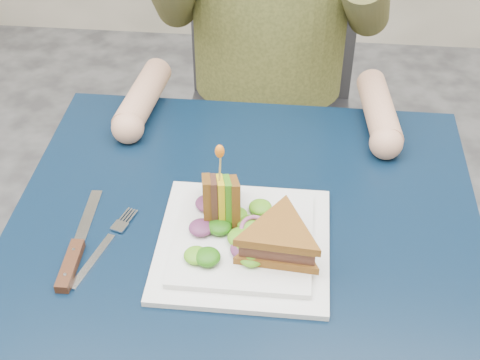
# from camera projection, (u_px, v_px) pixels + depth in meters

# --- Properties ---
(table) EXTENTS (0.75, 0.75, 0.73)m
(table) POSITION_uv_depth(u_px,v_px,m) (242.00, 272.00, 1.08)
(table) COLOR black
(table) RESTS_ON ground
(chair) EXTENTS (0.42, 0.40, 0.93)m
(chair) POSITION_uv_depth(u_px,v_px,m) (269.00, 90.00, 1.70)
(chair) COLOR #47474C
(chair) RESTS_ON ground
(plate) EXTENTS (0.26, 0.26, 0.02)m
(plate) POSITION_uv_depth(u_px,v_px,m) (243.00, 242.00, 1.01)
(plate) COLOR white
(plate) RESTS_ON table
(sandwich_flat) EXTENTS (0.15, 0.15, 0.05)m
(sandwich_flat) POSITION_uv_depth(u_px,v_px,m) (279.00, 240.00, 0.97)
(sandwich_flat) COLOR brown
(sandwich_flat) RESTS_ON plate
(sandwich_upright) EXTENTS (0.08, 0.12, 0.12)m
(sandwich_upright) POSITION_uv_depth(u_px,v_px,m) (221.00, 199.00, 1.02)
(sandwich_upright) COLOR brown
(sandwich_upright) RESTS_ON plate
(fork) EXTENTS (0.07, 0.18, 0.01)m
(fork) POSITION_uv_depth(u_px,v_px,m) (102.00, 248.00, 1.01)
(fork) COLOR silver
(fork) RESTS_ON table
(knife) EXTENTS (0.03, 0.22, 0.02)m
(knife) POSITION_uv_depth(u_px,v_px,m) (74.00, 256.00, 1.00)
(knife) COLOR silver
(knife) RESTS_ON table
(toothpick) EXTENTS (0.01, 0.01, 0.06)m
(toothpick) POSITION_uv_depth(u_px,v_px,m) (220.00, 166.00, 0.98)
(toothpick) COLOR tan
(toothpick) RESTS_ON sandwich_upright
(toothpick_frill) EXTENTS (0.01, 0.01, 0.02)m
(toothpick_frill) POSITION_uv_depth(u_px,v_px,m) (220.00, 151.00, 0.96)
(toothpick_frill) COLOR orange
(toothpick_frill) RESTS_ON sandwich_upright
(lettuce_spill) EXTENTS (0.15, 0.13, 0.02)m
(lettuce_spill) POSITION_uv_depth(u_px,v_px,m) (247.00, 228.00, 1.01)
(lettuce_spill) COLOR #337A14
(lettuce_spill) RESTS_ON plate
(onion_ring) EXTENTS (0.04, 0.04, 0.02)m
(onion_ring) POSITION_uv_depth(u_px,v_px,m) (254.00, 228.00, 1.00)
(onion_ring) COLOR #9E4C7A
(onion_ring) RESTS_ON plate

